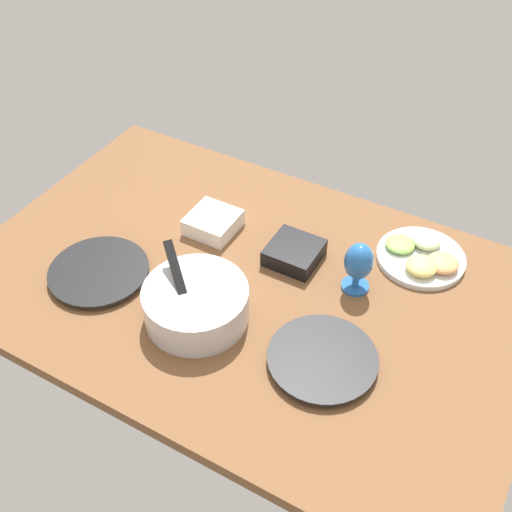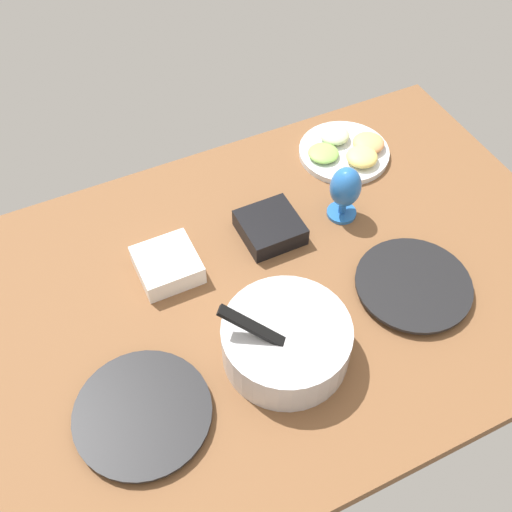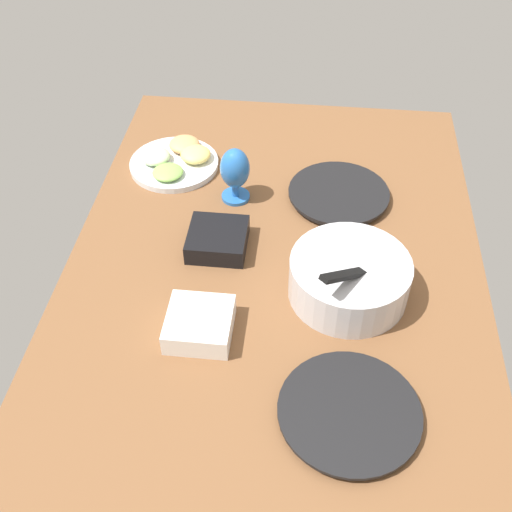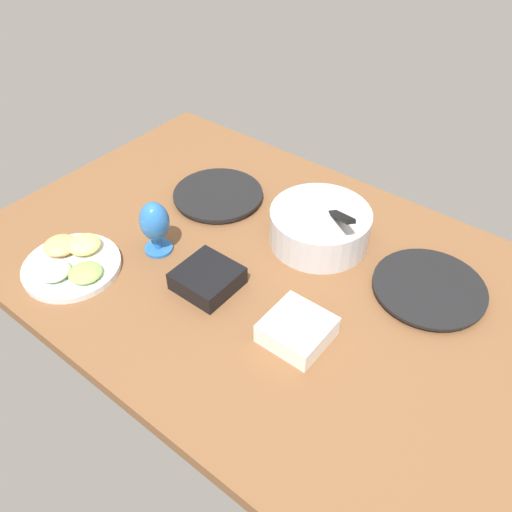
% 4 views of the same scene
% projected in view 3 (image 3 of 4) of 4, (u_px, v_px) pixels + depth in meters
% --- Properties ---
extents(ground_plane, '(1.60, 1.04, 0.04)m').
position_uv_depth(ground_plane, '(273.00, 278.00, 1.57)').
color(ground_plane, brown).
extents(dinner_plate_left, '(0.28, 0.28, 0.02)m').
position_uv_depth(dinner_plate_left, '(339.00, 194.00, 1.75)').
color(dinner_plate_left, '#4C4C51').
rests_on(dinner_plate_left, ground_plane).
extents(dinner_plate_right, '(0.29, 0.29, 0.02)m').
position_uv_depth(dinner_plate_right, '(349.00, 413.00, 1.26)').
color(dinner_plate_right, '#4C4C51').
rests_on(dinner_plate_right, ground_plane).
extents(mixing_bowl, '(0.28, 0.28, 0.18)m').
position_uv_depth(mixing_bowl, '(349.00, 277.00, 1.46)').
color(mixing_bowl, silver).
rests_on(mixing_bowl, ground_plane).
extents(fruit_platter, '(0.26, 0.26, 0.05)m').
position_uv_depth(fruit_platter, '(176.00, 160.00, 1.86)').
color(fruit_platter, silver).
rests_on(fruit_platter, ground_plane).
extents(hurricane_glass_blue, '(0.08, 0.08, 0.16)m').
position_uv_depth(hurricane_glass_blue, '(235.00, 171.00, 1.70)').
color(hurricane_glass_blue, blue).
rests_on(hurricane_glass_blue, ground_plane).
extents(square_bowl_black, '(0.15, 0.15, 0.05)m').
position_uv_depth(square_bowl_black, '(218.00, 239.00, 1.60)').
color(square_bowl_black, black).
rests_on(square_bowl_black, ground_plane).
extents(square_bowl_white, '(0.15, 0.15, 0.06)m').
position_uv_depth(square_bowl_white, '(199.00, 323.00, 1.40)').
color(square_bowl_white, white).
rests_on(square_bowl_white, ground_plane).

